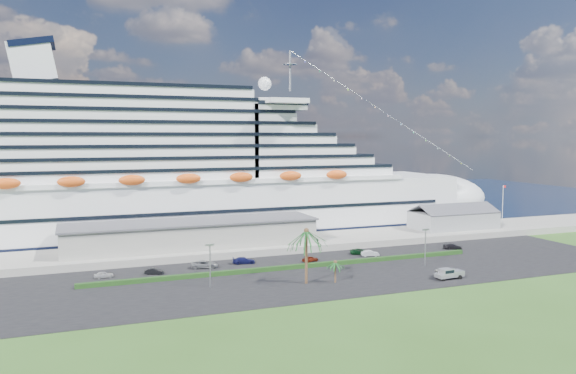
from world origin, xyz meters
name	(u,v)px	position (x,y,z in m)	size (l,w,h in m)	color
ground	(362,284)	(0.00, 0.00, 0.00)	(420.00, 420.00, 0.00)	#2D511B
asphalt_lot	(337,271)	(0.00, 11.00, 0.06)	(140.00, 38.00, 0.12)	black
wharf	(288,243)	(0.00, 40.00, 0.90)	(240.00, 20.00, 1.80)	gray
water	(209,206)	(0.00, 130.00, 0.01)	(420.00, 160.00, 0.02)	black
cruise_ship	(186,178)	(-21.53, 64.00, 16.69)	(191.00, 38.00, 54.00)	silver
terminal_building	(192,233)	(-25.00, 40.00, 5.01)	(61.00, 15.00, 6.30)	gray
port_shed	(453,219)	(52.00, 40.00, 4.40)	(24.00, 12.31, 7.37)	gray
flagpole	(503,203)	(70.04, 40.00, 8.27)	(1.08, 0.16, 12.00)	silver
hedge	(293,267)	(-8.00, 16.00, 0.57)	(88.00, 1.10, 0.90)	black
lamp_post_left	(210,260)	(-28.00, 8.00, 5.34)	(1.60, 0.35, 8.27)	gray
lamp_post_right	(425,243)	(20.00, 8.00, 5.34)	(1.60, 0.35, 8.27)	gray
palm_tall	(306,237)	(-10.00, 4.00, 9.20)	(8.82, 8.82, 11.13)	#47301E
palm_short	(335,265)	(-4.50, 2.50, 3.67)	(3.53, 3.53, 4.56)	#47301E
parked_car_0	(104,275)	(-46.43, 22.59, 0.76)	(1.50, 3.74, 1.27)	#BABABC
parked_car_1	(154,271)	(-36.53, 21.97, 0.75)	(1.33, 3.80, 1.25)	black
parked_car_2	(205,264)	(-25.53, 23.73, 0.91)	(2.62, 5.68, 1.58)	gray
parked_car_3	(244,260)	(-16.46, 24.65, 0.85)	(2.04, 5.03, 1.46)	#15184C
parked_car_4	(310,259)	(-1.82, 21.07, 0.78)	(1.55, 3.85, 1.31)	maroon
parked_car_5	(370,253)	(13.81, 21.28, 0.82)	(1.48, 4.23, 1.39)	silver
parked_car_6	(360,251)	(12.70, 24.20, 0.80)	(2.26, 4.90, 1.36)	#0C3316
parked_car_7	(452,246)	(37.50, 21.32, 0.80)	(1.91, 4.70, 1.36)	black
pickup_truck	(449,273)	(17.96, -3.14, 1.28)	(6.08, 2.50, 2.11)	black
boat_trailer	(448,271)	(19.14, -1.17, 1.22)	(5.92, 4.17, 1.66)	gray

